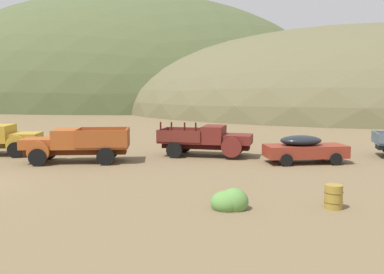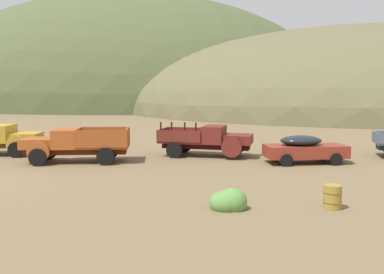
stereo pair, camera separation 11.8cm
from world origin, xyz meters
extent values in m
ellipsoid|color=#4C5633|center=(-13.40, 80.33, 0.00)|extent=(96.83, 67.18, 50.26)
ellipsoid|color=brown|center=(35.42, 65.98, 0.00)|extent=(89.10, 78.31, 30.34)
cube|color=#B28928|center=(-1.21, 8.47, 1.11)|extent=(1.99, 2.08, 0.55)
cube|color=#B7B2A8|center=(-0.41, 8.59, 1.09)|extent=(0.27, 1.26, 0.44)
cylinder|color=#B28928|center=(-1.28, 7.36, 0.76)|extent=(1.21, 0.36, 1.20)
cylinder|color=#B28928|center=(-1.61, 9.51, 0.76)|extent=(1.21, 0.36, 1.20)
cube|color=#B28928|center=(-2.70, 8.24, 1.36)|extent=(1.57, 2.28, 1.05)
cube|color=black|center=(-2.13, 8.33, 1.57)|extent=(0.32, 1.78, 0.59)
cylinder|color=black|center=(-1.27, 7.30, 0.48)|extent=(0.99, 0.42, 0.96)
cylinder|color=black|center=(-1.62, 9.57, 0.48)|extent=(0.99, 0.42, 0.96)
cube|color=#51220D|center=(2.93, 6.15, 0.66)|extent=(5.70, 1.92, 0.36)
cube|color=#A34C1E|center=(0.89, 5.79, 1.11)|extent=(2.04, 2.01, 0.55)
cube|color=#B7B2A8|center=(0.08, 5.65, 1.09)|extent=(0.28, 1.19, 0.44)
cylinder|color=#A34C1E|center=(0.95, 6.85, 0.76)|extent=(1.21, 0.38, 1.20)
cylinder|color=#A34C1E|center=(1.30, 4.82, 0.76)|extent=(1.21, 0.38, 1.20)
cube|color=#A34C1E|center=(2.40, 6.06, 1.36)|extent=(1.62, 2.18, 1.05)
cube|color=black|center=(1.83, 5.96, 1.57)|extent=(0.34, 1.67, 0.59)
cube|color=#97471E|center=(4.44, 6.41, 0.90)|extent=(3.15, 2.53, 0.12)
cube|color=#97471E|center=(4.26, 7.43, 1.43)|extent=(2.81, 0.59, 0.95)
cube|color=#97471E|center=(4.62, 5.39, 1.43)|extent=(2.81, 0.59, 0.95)
cube|color=#97471E|center=(5.78, 6.65, 1.43)|extent=(0.46, 2.06, 0.95)
cylinder|color=black|center=(0.94, 6.90, 0.48)|extent=(0.99, 0.44, 0.96)
cylinder|color=black|center=(1.31, 4.77, 0.48)|extent=(0.99, 0.44, 0.96)
cylinder|color=black|center=(4.49, 7.52, 0.48)|extent=(0.99, 0.44, 0.96)
cylinder|color=black|center=(4.86, 5.39, 0.48)|extent=(0.99, 0.44, 0.96)
cube|color=black|center=(10.10, 9.02, 0.66)|extent=(5.46, 1.76, 0.36)
cube|color=maroon|center=(12.06, 8.75, 1.11)|extent=(1.93, 2.05, 0.55)
cube|color=#B7B2A8|center=(12.84, 8.64, 1.09)|extent=(0.25, 1.26, 0.44)
cylinder|color=maroon|center=(11.68, 7.70, 0.76)|extent=(1.21, 0.34, 1.20)
cylinder|color=maroon|center=(11.98, 9.86, 0.76)|extent=(1.21, 0.34, 1.20)
cube|color=maroon|center=(10.60, 8.95, 1.36)|extent=(1.52, 2.26, 1.05)
cube|color=black|center=(11.16, 8.87, 1.57)|extent=(0.30, 1.78, 0.59)
cube|color=maroon|center=(8.64, 9.22, 0.90)|extent=(2.99, 2.55, 0.12)
cube|color=maroon|center=(8.49, 8.13, 1.31)|extent=(2.70, 0.47, 0.70)
cube|color=maroon|center=(8.80, 10.31, 1.31)|extent=(2.70, 0.47, 0.70)
cube|color=maroon|center=(7.36, 9.40, 1.31)|extent=(0.40, 2.19, 0.70)
cube|color=black|center=(7.42, 8.28, 1.91)|extent=(0.09, 0.09, 0.50)
cube|color=black|center=(8.09, 8.19, 1.91)|extent=(0.09, 0.09, 0.50)
cube|color=black|center=(8.89, 8.08, 1.91)|extent=(0.09, 0.09, 0.50)
cube|color=black|center=(9.57, 7.98, 1.91)|extent=(0.09, 0.09, 0.50)
cylinder|color=black|center=(11.99, 9.91, 0.48)|extent=(0.99, 0.41, 0.96)
cylinder|color=black|center=(8.26, 8.12, 0.48)|extent=(0.99, 0.41, 0.96)
cylinder|color=black|center=(8.58, 10.39, 0.48)|extent=(0.99, 0.41, 0.96)
cube|color=maroon|center=(15.80, 7.13, 0.68)|extent=(4.76, 2.69, 0.68)
ellipsoid|color=black|center=(15.54, 7.08, 1.28)|extent=(2.61, 2.03, 0.57)
ellipsoid|color=maroon|center=(17.77, 7.56, 0.75)|extent=(1.26, 1.60, 0.61)
cylinder|color=black|center=(17.35, 6.55, 0.34)|extent=(0.71, 0.34, 0.68)
cylinder|color=black|center=(16.97, 8.30, 0.34)|extent=(0.71, 0.34, 0.68)
cylinder|color=black|center=(14.63, 5.97, 0.34)|extent=(0.71, 0.34, 0.68)
cylinder|color=black|center=(14.25, 7.71, 0.34)|extent=(0.71, 0.34, 0.68)
cube|color=#4D5B67|center=(20.45, 9.74, 1.23)|extent=(0.37, 2.18, 0.55)
cylinder|color=olive|center=(15.25, -2.02, 0.42)|extent=(0.61, 0.61, 0.84)
torus|color=brown|center=(15.25, -2.02, 0.59)|extent=(0.66, 0.66, 0.03)
torus|color=brown|center=(15.25, -2.02, 0.25)|extent=(0.66, 0.66, 0.03)
ellipsoid|color=olive|center=(0.05, 11.78, 0.23)|extent=(0.78, 0.70, 0.83)
ellipsoid|color=olive|center=(-0.09, 11.45, 0.25)|extent=(0.85, 0.77, 0.91)
ellipsoid|color=olive|center=(-0.06, 11.83, 0.16)|extent=(0.78, 0.71, 0.56)
ellipsoid|color=#5B8E42|center=(11.79, -2.42, 0.26)|extent=(1.02, 0.92, 0.95)
ellipsoid|color=#5B8E42|center=(11.53, -2.43, 0.23)|extent=(1.11, 1.00, 0.83)
camera|label=1|loc=(11.69, -16.87, 4.20)|focal=39.71mm
camera|label=2|loc=(11.81, -16.86, 4.20)|focal=39.71mm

